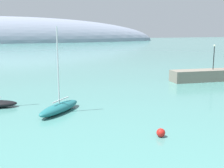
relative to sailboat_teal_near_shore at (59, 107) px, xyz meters
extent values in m
ellipsoid|color=gray|center=(-5.68, 203.07, -0.59)|extent=(256.84, 50.51, 39.00)
ellipsoid|color=#1E6B70|center=(0.00, 0.00, -0.06)|extent=(6.21, 6.13, 1.05)
cylinder|color=silver|center=(0.00, 0.00, 4.72)|extent=(0.14, 0.14, 8.52)
cube|color=silver|center=(0.22, 0.22, 0.81)|extent=(2.30, 2.26, 0.10)
sphere|color=red|center=(6.81, -10.69, -0.21)|extent=(0.76, 0.76, 0.76)
cylinder|color=black|center=(30.40, 10.53, 3.56)|extent=(0.16, 0.16, 4.17)
sphere|color=#EAEACC|center=(30.40, 10.53, 5.82)|extent=(0.36, 0.36, 0.36)
camera|label=1|loc=(-5.64, -31.07, 8.58)|focal=45.54mm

